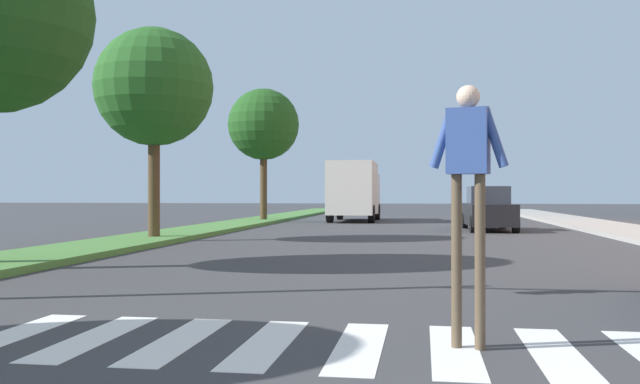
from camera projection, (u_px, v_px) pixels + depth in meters
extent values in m
plane|color=#38383A|center=(409.00, 228.00, 28.68)|extent=(140.00, 140.00, 0.00)
cube|color=silver|center=(14.00, 334.00, 6.95)|extent=(0.45, 2.20, 0.01)
cube|color=silver|center=(95.00, 337.00, 6.81)|extent=(0.45, 2.20, 0.01)
cube|color=silver|center=(180.00, 340.00, 6.67)|extent=(0.45, 2.20, 0.01)
cube|color=silver|center=(267.00, 343.00, 6.53)|extent=(0.45, 2.20, 0.01)
cube|color=silver|center=(359.00, 346.00, 6.40)|extent=(0.45, 2.20, 0.01)
cube|color=silver|center=(455.00, 349.00, 6.26)|extent=(0.45, 2.20, 0.01)
cube|color=silver|center=(555.00, 353.00, 6.12)|extent=(0.45, 2.20, 0.01)
cube|color=#477A38|center=(220.00, 227.00, 27.88)|extent=(2.42, 64.00, 0.15)
cylinder|color=#4C3823|center=(154.00, 179.00, 20.61)|extent=(0.36, 0.36, 3.52)
sphere|color=#23561E|center=(154.00, 87.00, 20.62)|extent=(3.64, 3.64, 3.64)
cylinder|color=#4C3823|center=(264.00, 182.00, 34.22)|extent=(0.36, 0.36, 3.77)
sphere|color=#1E4C19|center=(264.00, 124.00, 34.22)|extent=(3.65, 3.65, 3.65)
cube|color=#9E9991|center=(623.00, 230.00, 25.46)|extent=(3.00, 64.00, 0.15)
cylinder|color=brown|center=(480.00, 262.00, 6.27)|extent=(0.12, 0.12, 1.65)
cylinder|color=brown|center=(457.00, 261.00, 6.35)|extent=(0.12, 0.12, 1.65)
cube|color=#334C8C|center=(468.00, 141.00, 6.31)|extent=(0.43, 0.33, 0.62)
cylinder|color=#334C8C|center=(494.00, 137.00, 6.22)|extent=(0.28, 0.15, 0.58)
cylinder|color=#334C8C|center=(443.00, 139.00, 6.40)|extent=(0.28, 0.15, 0.58)
sphere|color=beige|center=(468.00, 97.00, 6.31)|extent=(0.27, 0.27, 0.22)
cube|color=black|center=(489.00, 214.00, 26.51)|extent=(1.84, 4.22, 0.84)
cube|color=#2D333D|center=(488.00, 195.00, 26.72)|extent=(1.57, 1.92, 0.69)
cylinder|color=black|center=(516.00, 224.00, 24.79)|extent=(0.24, 0.65, 0.64)
cylinder|color=black|center=(473.00, 224.00, 24.98)|extent=(0.24, 0.65, 0.64)
cylinder|color=black|center=(503.00, 221.00, 28.03)|extent=(0.24, 0.65, 0.64)
cylinder|color=black|center=(465.00, 221.00, 28.22)|extent=(0.24, 0.65, 0.64)
cube|color=silver|center=(358.00, 194.00, 37.64)|extent=(2.30, 2.00, 2.20)
cube|color=beige|center=(353.00, 188.00, 34.57)|extent=(2.30, 4.20, 2.70)
cylinder|color=black|center=(340.00, 212.00, 37.80)|extent=(0.30, 0.90, 0.90)
cylinder|color=black|center=(377.00, 212.00, 37.48)|extent=(0.30, 0.90, 0.90)
cylinder|color=black|center=(330.00, 214.00, 33.69)|extent=(0.30, 0.90, 0.90)
cylinder|color=black|center=(372.00, 214.00, 33.37)|extent=(0.30, 0.90, 0.90)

